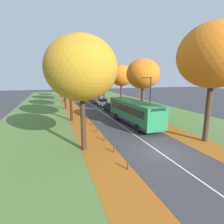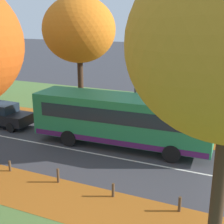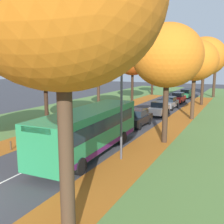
# 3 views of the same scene
# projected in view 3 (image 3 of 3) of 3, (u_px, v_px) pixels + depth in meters

# --- Properties ---
(grass_verge_left) EXTENTS (12.00, 90.00, 0.01)m
(grass_verge_left) POSITION_uv_depth(u_px,v_px,m) (63.00, 113.00, 32.50)
(grass_verge_left) COLOR #517538
(grass_verge_left) RESTS_ON ground
(leaf_litter_left) EXTENTS (2.80, 60.00, 0.00)m
(leaf_litter_left) POSITION_uv_depth(u_px,v_px,m) (64.00, 126.00, 25.20)
(leaf_litter_left) COLOR #9E5619
(leaf_litter_left) RESTS_ON grass_verge_left
(grass_verge_right) EXTENTS (12.00, 90.00, 0.01)m
(grass_verge_right) POSITION_uv_depth(u_px,v_px,m) (223.00, 128.00, 24.44)
(grass_verge_right) COLOR #517538
(grass_verge_right) RESTS_ON ground
(leaf_litter_right) EXTENTS (2.80, 60.00, 0.00)m
(leaf_litter_right) POSITION_uv_depth(u_px,v_px,m) (157.00, 138.00, 21.17)
(leaf_litter_right) COLOR #9E5619
(leaf_litter_right) RESTS_ON grass_verge_right
(road_centre_line) EXTENTS (0.12, 80.00, 0.01)m
(road_centre_line) POSITION_uv_depth(u_px,v_px,m) (132.00, 119.00, 28.47)
(road_centre_line) COLOR silver
(road_centre_line) RESTS_ON ground
(tree_left_near) EXTENTS (6.05, 6.05, 9.02)m
(tree_left_near) POSITION_uv_depth(u_px,v_px,m) (44.00, 60.00, 23.50)
(tree_left_near) COLOR black
(tree_left_near) RESTS_ON ground
(tree_left_mid) EXTENTS (5.10, 5.10, 8.48)m
(tree_left_mid) POSITION_uv_depth(u_px,v_px,m) (98.00, 62.00, 32.39)
(tree_left_mid) COLOR #382619
(tree_left_mid) RESTS_ON ground
(tree_left_far) EXTENTS (5.63, 5.63, 9.28)m
(tree_left_far) POSITION_uv_depth(u_px,v_px,m) (133.00, 59.00, 41.20)
(tree_left_far) COLOR black
(tree_left_far) RESTS_ON ground
(tree_left_distant) EXTENTS (4.06, 4.06, 8.10)m
(tree_left_distant) POSITION_uv_depth(u_px,v_px,m) (153.00, 63.00, 51.08)
(tree_left_distant) COLOR black
(tree_left_distant) RESTS_ON ground
(tree_right_near) EXTENTS (5.14, 5.14, 8.81)m
(tree_right_near) POSITION_uv_depth(u_px,v_px,m) (167.00, 56.00, 18.88)
(tree_right_near) COLOR #382619
(tree_right_near) RESTS_ON ground
(tree_right_mid) EXTENTS (4.83, 4.83, 8.51)m
(tree_right_mid) POSITION_uv_depth(u_px,v_px,m) (195.00, 60.00, 27.50)
(tree_right_mid) COLOR #422D1E
(tree_right_mid) RESTS_ON ground
(tree_right_far) EXTENTS (6.19, 6.19, 9.82)m
(tree_right_far) POSITION_uv_depth(u_px,v_px,m) (204.00, 57.00, 37.56)
(tree_right_far) COLOR #382619
(tree_right_far) RESTS_ON ground
(tree_right_distant) EXTENTS (4.43, 4.43, 9.10)m
(tree_right_distant) POSITION_uv_depth(u_px,v_px,m) (216.00, 58.00, 46.98)
(tree_right_distant) COLOR #382619
(tree_right_distant) RESTS_ON ground
(bollard_fourth) EXTENTS (0.12, 0.12, 0.63)m
(bollard_fourth) POSITION_uv_depth(u_px,v_px,m) (11.00, 146.00, 18.14)
(bollard_fourth) COLOR #4C3823
(bollard_fourth) RESTS_ON ground
(bollard_fifth) EXTENTS (0.12, 0.12, 0.70)m
(bollard_fifth) POSITION_uv_depth(u_px,v_px,m) (39.00, 136.00, 20.56)
(bollard_fifth) COLOR #4C3823
(bollard_fifth) RESTS_ON ground
(bollard_sixth) EXTENTS (0.12, 0.12, 0.56)m
(bollard_sixth) POSITION_uv_depth(u_px,v_px,m) (61.00, 129.00, 23.05)
(bollard_sixth) COLOR #4C3823
(bollard_sixth) RESTS_ON ground
(streetlamp_right) EXTENTS (1.89, 0.28, 6.00)m
(streetlamp_right) POSITION_uv_depth(u_px,v_px,m) (117.00, 100.00, 15.93)
(streetlamp_right) COLOR #47474C
(streetlamp_right) RESTS_ON ground
(bus) EXTENTS (2.95, 10.49, 2.98)m
(bus) POSITION_uv_depth(u_px,v_px,m) (89.00, 129.00, 17.13)
(bus) COLOR #237A47
(bus) RESTS_ON ground
(car_black_lead) EXTENTS (1.85, 4.23, 1.62)m
(car_black_lead) POSITION_uv_depth(u_px,v_px,m) (137.00, 118.00, 25.17)
(car_black_lead) COLOR black
(car_black_lead) RESTS_ON ground
(car_white_following) EXTENTS (1.84, 4.23, 1.62)m
(car_white_following) POSITION_uv_depth(u_px,v_px,m) (159.00, 108.00, 30.69)
(car_white_following) COLOR silver
(car_white_following) RESTS_ON ground
(car_grey_third_in_line) EXTENTS (1.83, 4.22, 1.62)m
(car_grey_third_in_line) POSITION_uv_depth(u_px,v_px,m) (169.00, 103.00, 35.34)
(car_grey_third_in_line) COLOR slate
(car_grey_third_in_line) RESTS_ON ground
(car_red_fourth_in_line) EXTENTS (1.79, 4.21, 1.62)m
(car_red_fourth_in_line) POSITION_uv_depth(u_px,v_px,m) (178.00, 98.00, 40.65)
(car_red_fourth_in_line) COLOR #B21919
(car_red_fourth_in_line) RESTS_ON ground
(car_green_trailing) EXTENTS (1.84, 4.23, 1.62)m
(car_green_trailing) POSITION_uv_depth(u_px,v_px,m) (186.00, 94.00, 46.55)
(car_green_trailing) COLOR #1E6038
(car_green_trailing) RESTS_ON ground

